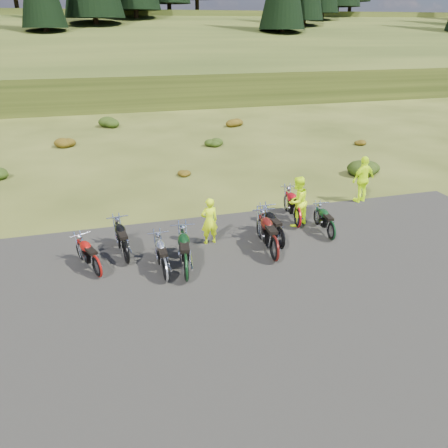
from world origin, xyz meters
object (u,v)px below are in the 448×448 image
object	(u,v)px
motorcycle_0	(127,264)
motorcycle_7	(330,240)
motorcycle_3	(166,281)
person_middle	(209,222)

from	to	relation	value
motorcycle_0	motorcycle_7	bearing A→B (deg)	-98.32
motorcycle_3	motorcycle_7	xyz separation A→B (m)	(5.81, 1.09, 0.00)
motorcycle_3	motorcycle_7	distance (m)	5.91
motorcycle_0	motorcycle_3	size ratio (longest dim) A/B	1.06
motorcycle_7	person_middle	size ratio (longest dim) A/B	1.17
motorcycle_3	person_middle	world-z (taller)	person_middle
person_middle	motorcycle_3	bearing A→B (deg)	40.59
motorcycle_0	person_middle	distance (m)	2.96
motorcycle_0	person_middle	xyz separation A→B (m)	(2.77, 0.65, 0.80)
motorcycle_3	motorcycle_7	world-z (taller)	motorcycle_3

